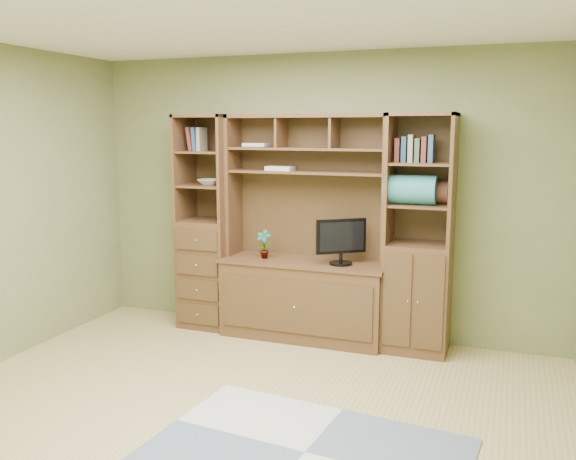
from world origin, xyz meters
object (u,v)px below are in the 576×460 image
at_px(left_tower, 207,222).
at_px(monitor, 341,233).
at_px(right_tower, 419,235).
at_px(center_hutch, 304,229).

xyz_separation_m(left_tower, monitor, (1.36, -0.07, -0.01)).
xyz_separation_m(left_tower, right_tower, (2.02, 0.00, 0.00)).
relative_size(left_tower, right_tower, 1.00).
distance_m(left_tower, monitor, 1.36).
xyz_separation_m(center_hutch, right_tower, (1.02, 0.04, 0.00)).
distance_m(center_hutch, left_tower, 1.00).
bearing_deg(right_tower, left_tower, 180.00).
relative_size(center_hutch, monitor, 3.65).
bearing_deg(left_tower, monitor, -3.16).
height_order(right_tower, monitor, right_tower).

